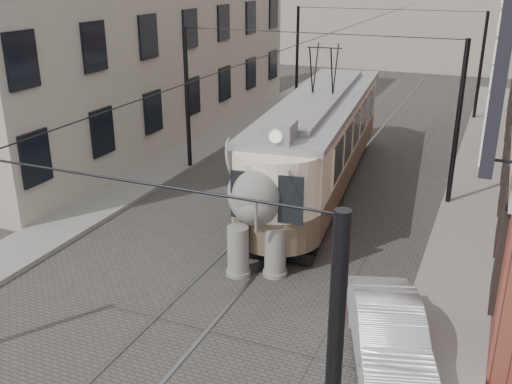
% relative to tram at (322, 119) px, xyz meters
% --- Properties ---
extents(ground, '(120.00, 120.00, 0.00)m').
position_rel_tram_xyz_m(ground, '(-0.23, -6.07, -2.74)').
color(ground, '#3B3937').
extents(tram_rails, '(1.54, 80.00, 0.02)m').
position_rel_tram_xyz_m(tram_rails, '(-0.23, -6.07, -2.73)').
color(tram_rails, slate).
rests_on(tram_rails, ground).
extents(sidewalk_right, '(2.00, 60.00, 0.15)m').
position_rel_tram_xyz_m(sidewalk_right, '(5.77, -6.07, -2.67)').
color(sidewalk_right, slate).
rests_on(sidewalk_right, ground).
extents(sidewalk_left, '(2.00, 60.00, 0.15)m').
position_rel_tram_xyz_m(sidewalk_left, '(-6.73, -6.07, -2.67)').
color(sidewalk_left, slate).
rests_on(sidewalk_left, ground).
extents(stucco_building, '(7.00, 24.00, 10.00)m').
position_rel_tram_xyz_m(stucco_building, '(-11.23, 3.93, 2.26)').
color(stucco_building, gray).
rests_on(stucco_building, ground).
extents(catenary, '(11.00, 30.20, 6.00)m').
position_rel_tram_xyz_m(catenary, '(-0.43, -1.07, 0.26)').
color(catenary, black).
rests_on(catenary, ground).
extents(tram, '(4.21, 14.05, 5.49)m').
position_rel_tram_xyz_m(tram, '(0.00, 0.00, 0.00)').
color(tram, beige).
rests_on(tram, ground).
extents(elephant, '(4.72, 6.06, 3.27)m').
position_rel_tram_xyz_m(elephant, '(0.12, -6.66, -1.11)').
color(elephant, '#66645E').
rests_on(elephant, ground).
extents(parked_car, '(2.77, 4.43, 1.38)m').
position_rel_tram_xyz_m(parked_car, '(4.69, -10.12, -2.06)').
color(parked_car, '#AEAEB3').
rests_on(parked_car, ground).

